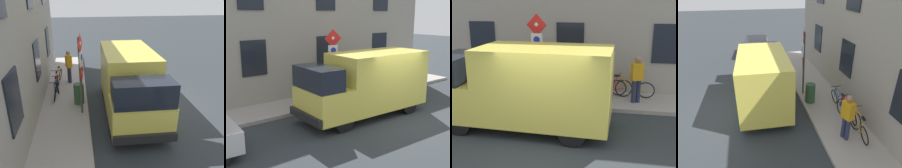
{
  "view_description": "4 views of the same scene",
  "coord_description": "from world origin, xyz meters",
  "views": [
    {
      "loc": [
        3.12,
        9.08,
        4.64
      ],
      "look_at": [
        1.9,
        1.07,
        1.38
      ],
      "focal_mm": 36.36,
      "sensor_mm": 36.0,
      "label": 1
    },
    {
      "loc": [
        -7.2,
        8.76,
        4.0
      ],
      "look_at": [
        1.93,
        1.51,
        1.25
      ],
      "focal_mm": 48.47,
      "sensor_mm": 36.0,
      "label": 2
    },
    {
      "loc": [
        -6.84,
        -1.83,
        3.82
      ],
      "look_at": [
        1.9,
        -0.26,
        1.23
      ],
      "focal_mm": 47.11,
      "sensor_mm": 36.0,
      "label": 3
    },
    {
      "loc": [
        0.57,
        -7.75,
        5.07
      ],
      "look_at": [
        2.3,
        0.25,
        1.03
      ],
      "focal_mm": 32.7,
      "sensor_mm": 36.0,
      "label": 4
    }
  ],
  "objects": [
    {
      "name": "bicycle_red",
      "position": [
        4.23,
        -1.65,
        0.51
      ],
      "size": [
        0.46,
        1.72,
        0.89
      ],
      "rotation": [
        0.0,
        0.0,
        1.64
      ],
      "color": "black",
      "rests_on": "sidewalk_slab"
    },
    {
      "name": "sign_post_stacked",
      "position": [
        3.05,
        0.9,
        2.12
      ],
      "size": [
        0.2,
        0.55,
        3.07
      ],
      "color": "#474C47",
      "rests_on": "sidewalk_slab"
    },
    {
      "name": "building_facade",
      "position": [
        5.13,
        0.0,
        3.37
      ],
      "size": [
        0.75,
        13.57,
        6.75
      ],
      "color": "gray",
      "rests_on": "ground_plane"
    },
    {
      "name": "bicycle_blue",
      "position": [
        4.23,
        -0.82,
        0.51
      ],
      "size": [
        0.46,
        1.71,
        0.89
      ],
      "rotation": [
        0.0,
        0.0,
        1.56
      ],
      "color": "black",
      "rests_on": "sidewalk_slab"
    },
    {
      "name": "pedestrian",
      "position": [
        3.66,
        -2.61,
        1.07
      ],
      "size": [
        0.38,
        0.46,
        1.72
      ],
      "rotation": [
        0.0,
        0.0,
        0.33
      ],
      "color": "#262B47",
      "rests_on": "sidewalk_slab"
    },
    {
      "name": "sidewalk_slab",
      "position": [
        3.81,
        0.0,
        0.07
      ],
      "size": [
        1.94,
        15.57,
        0.14
      ],
      "primitive_type": "cube",
      "color": "#A09993",
      "rests_on": "ground_plane"
    },
    {
      "name": "delivery_van",
      "position": [
        1.14,
        0.75,
        1.33
      ],
      "size": [
        2.19,
        5.4,
        2.5
      ],
      "rotation": [
        0.0,
        0.0,
        1.53
      ],
      "color": "#DBCD4D",
      "rests_on": "ground_plane"
    },
    {
      "name": "bicycle_orange",
      "position": [
        4.23,
        -2.48,
        0.51
      ],
      "size": [
        0.48,
        1.71,
        0.89
      ],
      "rotation": [
        0.0,
        0.0,
        1.43
      ],
      "color": "black",
      "rests_on": "sidewalk_slab"
    },
    {
      "name": "ground_plane",
      "position": [
        0.0,
        0.0,
        0.0
      ],
      "size": [
        80.0,
        80.0,
        0.0
      ],
      "primitive_type": "plane",
      "color": "#2C3236"
    },
    {
      "name": "litter_bin",
      "position": [
        3.19,
        0.03,
        0.59
      ],
      "size": [
        0.44,
        0.44,
        0.9
      ],
      "primitive_type": "cylinder",
      "color": "#2D5133",
      "rests_on": "sidewalk_slab"
    }
  ]
}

